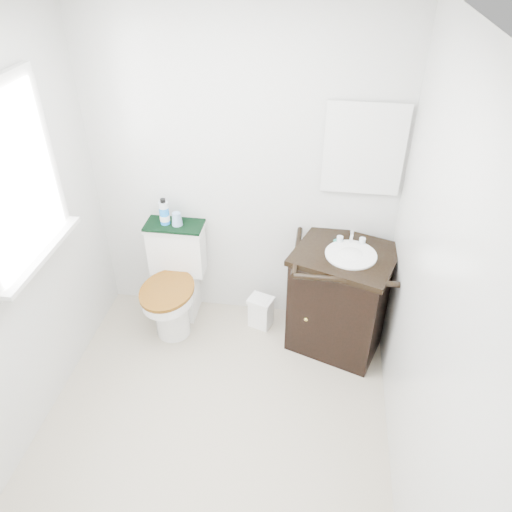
% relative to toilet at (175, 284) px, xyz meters
% --- Properties ---
extents(floor, '(2.40, 2.40, 0.00)m').
position_rel_toilet_xyz_m(floor, '(0.49, -0.97, -0.35)').
color(floor, '#B2A38F').
rests_on(floor, ground).
extents(ceiling, '(2.40, 2.40, 0.00)m').
position_rel_toilet_xyz_m(ceiling, '(0.49, -0.97, 2.05)').
color(ceiling, white).
rests_on(ceiling, wall_back).
extents(wall_back, '(2.40, 0.00, 2.40)m').
position_rel_toilet_xyz_m(wall_back, '(0.49, 0.23, 0.85)').
color(wall_back, silver).
rests_on(wall_back, ground).
extents(wall_right, '(0.00, 2.40, 2.40)m').
position_rel_toilet_xyz_m(wall_right, '(1.59, -0.97, 0.85)').
color(wall_right, silver).
rests_on(wall_right, ground).
extents(window, '(0.02, 0.70, 0.90)m').
position_rel_toilet_xyz_m(window, '(-0.58, -0.72, 1.20)').
color(window, white).
rests_on(window, wall_left).
extents(mirror, '(0.50, 0.02, 0.60)m').
position_rel_toilet_xyz_m(mirror, '(1.30, 0.21, 1.10)').
color(mirror, silver).
rests_on(mirror, wall_back).
extents(toilet, '(0.44, 0.64, 0.81)m').
position_rel_toilet_xyz_m(toilet, '(0.00, 0.00, 0.00)').
color(toilet, white).
rests_on(toilet, floor).
extents(vanity, '(0.81, 0.75, 0.92)m').
position_rel_toilet_xyz_m(vanity, '(1.25, -0.06, 0.08)').
color(vanity, black).
rests_on(vanity, floor).
extents(trash_bin, '(0.22, 0.20, 0.26)m').
position_rel_toilet_xyz_m(trash_bin, '(0.66, 0.03, -0.22)').
color(trash_bin, white).
rests_on(trash_bin, floor).
extents(towel, '(0.43, 0.22, 0.02)m').
position_rel_toilet_xyz_m(towel, '(-0.00, 0.12, 0.46)').
color(towel, black).
rests_on(towel, toilet).
extents(mouthwash_bottle, '(0.07, 0.07, 0.20)m').
position_rel_toilet_xyz_m(mouthwash_bottle, '(-0.06, 0.12, 0.56)').
color(mouthwash_bottle, blue).
rests_on(mouthwash_bottle, towel).
extents(cup, '(0.08, 0.08, 0.10)m').
position_rel_toilet_xyz_m(cup, '(0.03, 0.12, 0.52)').
color(cup, '#7BA0CA').
rests_on(cup, towel).
extents(soap_bar, '(0.07, 0.05, 0.02)m').
position_rel_toilet_xyz_m(soap_bar, '(1.20, 0.06, 0.48)').
color(soap_bar, '#187567').
rests_on(soap_bar, vanity).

